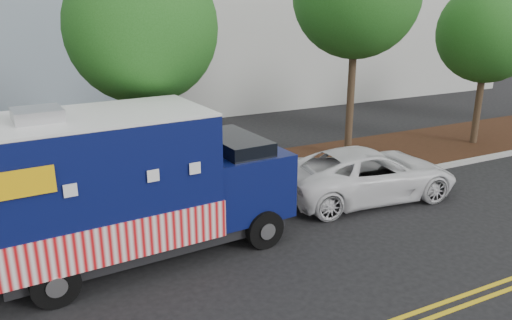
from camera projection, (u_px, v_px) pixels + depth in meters
name	position (u px, v px, depth m)	size (l,w,h in m)	color
ground	(198.00, 242.00, 11.80)	(120.00, 120.00, 0.00)	black
curb	(179.00, 217.00, 12.97)	(120.00, 0.18, 0.15)	#9E9E99
mulch_strip	(157.00, 191.00, 14.76)	(120.00, 4.00, 0.15)	black
tree_b	(142.00, 28.00, 12.78)	(3.94, 3.94, 6.76)	#38281C
tree_d	(488.00, 33.00, 18.34)	(3.68, 3.68, 6.19)	#38281C
food_truck	(127.00, 190.00, 10.65)	(6.85, 2.98, 3.53)	black
white_car	(368.00, 174.00, 14.29)	(2.41, 5.23, 1.45)	white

